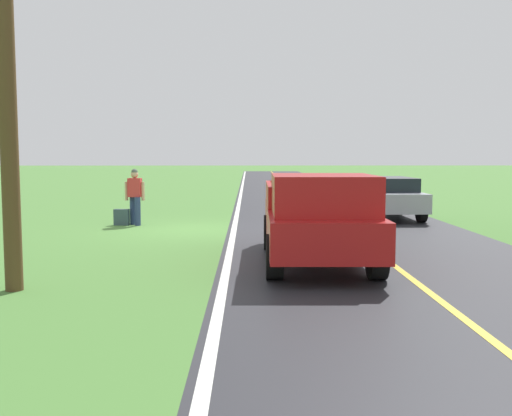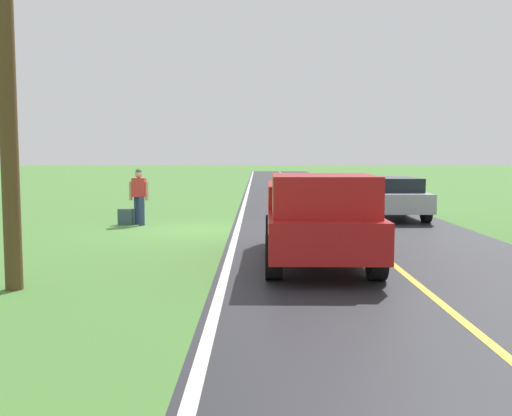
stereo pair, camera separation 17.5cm
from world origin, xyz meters
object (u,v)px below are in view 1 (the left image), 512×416
Objects in this scene: hitchhiker_walking at (135,194)px; pickup_truck_passing at (318,216)px; utility_pole_roadside at (5,28)px; sedan_near_oncoming at (386,196)px; suitcase_carried at (122,217)px.

hitchhiker_walking is 0.32× the size of pickup_truck_passing.
hitchhiker_walking is 0.21× the size of utility_pole_roadside.
utility_pole_roadside is at bearing 88.23° from hitchhiker_walking.
utility_pole_roadside is at bearing 23.11° from pickup_truck_passing.
pickup_truck_passing reaches higher than sedan_near_oncoming.
hitchhiker_walking is 8.31m from pickup_truck_passing.
suitcase_carried is 8.93m from sedan_near_oncoming.
hitchhiker_walking is 0.85m from suitcase_carried.
suitcase_carried is 8.56m from pickup_truck_passing.
sedan_near_oncoming reaches higher than suitcase_carried.
pickup_truck_passing reaches higher than hitchhiker_walking.
utility_pole_roadside is (0.28, 8.92, 3.18)m from hitchhiker_walking.
hitchhiker_walking is 9.48m from utility_pole_roadside.
pickup_truck_passing is 6.47m from utility_pole_roadside.
pickup_truck_passing is at bearing 68.86° from sedan_near_oncoming.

